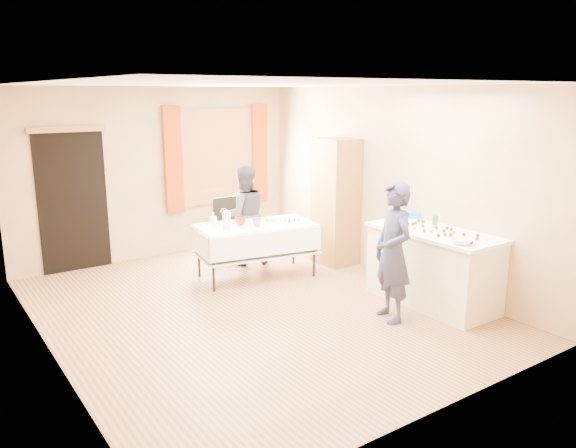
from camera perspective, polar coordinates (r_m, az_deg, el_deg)
floor at (r=6.80m, az=-3.62°, el=-8.59°), size 4.50×5.50×0.02m
ceiling at (r=6.31m, az=-3.98°, el=14.08°), size 4.50×5.50×0.02m
wall_back at (r=8.88m, az=-13.05°, el=5.04°), size 4.50×0.02×2.60m
wall_front at (r=4.36m, az=15.28°, el=-3.43°), size 4.50×0.02×2.60m
wall_left at (r=5.64m, az=-23.89°, el=-0.36°), size 0.02×5.50×2.60m
wall_right at (r=7.81m, az=10.60°, el=4.08°), size 0.02×5.50×2.60m
window_frame at (r=9.23m, az=-7.22°, el=6.83°), size 1.32×0.06×1.52m
window_pane at (r=9.22m, az=-7.18°, el=6.83°), size 1.20×0.02×1.40m
curtain_left at (r=8.85m, az=-11.57°, el=6.40°), size 0.28×0.06×1.65m
curtain_right at (r=9.57m, az=-2.91°, el=7.15°), size 0.28×0.06×1.65m
doorway at (r=8.51m, az=-21.00°, el=2.11°), size 0.95×0.04×2.00m
door_lintel at (r=8.36m, az=-21.54°, el=8.95°), size 1.05×0.06×0.08m
cabinet at (r=8.34m, az=4.86°, el=2.27°), size 0.50×0.60×1.87m
counter at (r=7.02m, az=14.49°, el=-4.28°), size 0.77×1.63×0.91m
party_table at (r=7.77m, az=-3.24°, el=-2.22°), size 1.73×1.09×0.75m
chair at (r=8.75m, az=-5.92°, el=-1.64°), size 0.39×0.39×0.93m
girl at (r=6.32m, az=10.63°, el=-2.83°), size 0.75×0.65×1.58m
woman at (r=8.32m, az=-4.46°, el=0.92°), size 1.02×0.94×1.49m
soda_can at (r=7.16m, az=14.71°, el=0.35°), size 0.07×0.07×0.12m
mixing_bowl at (r=6.36m, az=17.25°, el=-1.72°), size 0.37×0.37×0.06m
foam_block at (r=7.22m, az=10.99°, el=0.49°), size 0.16×0.11×0.08m
blue_basket at (r=7.51m, az=11.90°, el=0.93°), size 0.36×0.31×0.08m
pitcher at (r=7.42m, az=-6.26°, el=0.27°), size 0.12×0.12×0.22m
cup_red at (r=7.65m, az=-4.87°, el=0.31°), size 0.19×0.19×0.12m
cup_rainbow at (r=7.55m, az=-3.19°, el=0.18°), size 0.16×0.16×0.12m
small_bowl at (r=7.91m, az=-1.75°, el=0.53°), size 0.17×0.17×0.05m
pastry_tray at (r=7.78m, az=0.38°, el=0.21°), size 0.34×0.30×0.02m
bottle at (r=7.66m, az=-7.59°, el=0.50°), size 0.12×0.12×0.18m
cake_balls at (r=6.86m, az=14.83°, el=-0.54°), size 0.48×1.10×0.04m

